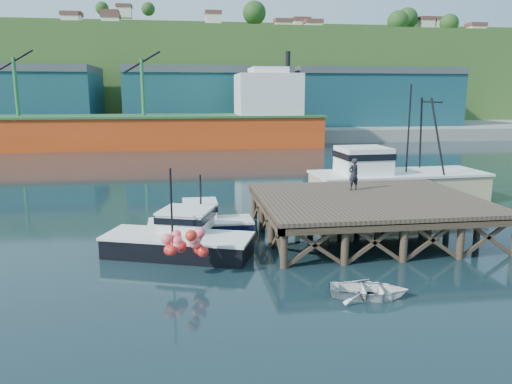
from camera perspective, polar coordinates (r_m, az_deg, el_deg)
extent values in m
plane|color=black|center=(27.32, 1.63, -5.30)|extent=(300.00, 300.00, 0.00)
cube|color=brown|center=(28.28, 12.69, -0.83)|extent=(12.00, 10.00, 0.25)
cube|color=#473828|center=(24.00, 16.79, -3.80)|extent=(12.00, 0.30, 0.35)
cylinder|color=#473828|center=(22.64, 3.21, -6.74)|extent=(0.36, 0.36, 2.60)
cylinder|color=#473828|center=(31.58, -0.20, -1.52)|extent=(0.36, 0.36, 2.60)
cylinder|color=#473828|center=(35.02, 18.60, -0.84)|extent=(0.36, 0.36, 2.60)
cube|color=gray|center=(96.13, -5.66, 7.17)|extent=(160.00, 40.00, 2.00)
cube|color=#184351|center=(90.90, -5.57, 10.41)|extent=(28.00, 16.00, 9.00)
cube|color=#184351|center=(97.15, 12.69, 10.24)|extent=(30.00, 16.00, 9.00)
cube|color=#D84214|center=(74.36, -14.17, 6.62)|extent=(55.00, 9.50, 4.40)
cube|color=#26592D|center=(74.23, -14.25, 8.39)|extent=(55.50, 10.00, 0.30)
cube|color=silver|center=(74.84, 1.33, 11.05)|extent=(9.00, 9.00, 6.00)
cube|color=silver|center=(74.90, 1.34, 13.57)|extent=(5.00, 7.00, 1.20)
cylinder|color=black|center=(75.55, 3.67, 14.83)|extent=(0.70, 0.70, 2.50)
cube|color=#2D511E|center=(125.90, -6.43, 12.67)|extent=(220.00, 50.00, 22.00)
cube|color=#0E1133|center=(27.65, -6.31, -4.23)|extent=(5.59, 2.06, 0.86)
cube|color=silver|center=(27.54, -6.33, -3.32)|extent=(5.70, 2.10, 0.12)
cube|color=silver|center=(28.41, -6.44, -2.01)|extent=(1.83, 1.83, 0.86)
cube|color=black|center=(28.37, -6.45, -1.63)|extent=(1.93, 1.93, 0.29)
cylinder|color=black|center=(26.69, -6.34, -0.87)|extent=(0.10, 0.10, 2.69)
cube|color=black|center=(24.63, -8.90, -6.13)|extent=(7.45, 4.78, 0.97)
cube|color=silver|center=(24.49, -8.94, -5.00)|extent=(7.60, 4.88, 0.13)
cube|color=silver|center=(25.51, -8.00, -3.23)|extent=(2.97, 2.97, 0.97)
cube|color=black|center=(25.45, -8.01, -2.76)|extent=(3.13, 3.13, 0.32)
cylinder|color=black|center=(23.43, -9.65, -1.47)|extent=(0.10, 0.10, 3.44)
sphere|color=#FF5D62|center=(21.56, -9.65, -6.74)|extent=(0.45, 0.45, 0.45)
sphere|color=#FF5D62|center=(21.70, -7.08, -5.95)|extent=(0.45, 0.45, 0.45)
sphere|color=red|center=(21.11, -8.23, -5.86)|extent=(0.45, 0.45, 0.45)
cube|color=#CAB982|center=(37.78, 15.91, 0.49)|extent=(12.49, 4.83, 2.01)
cube|color=silver|center=(37.61, 16.00, 2.08)|extent=(12.72, 5.07, 0.17)
cube|color=silver|center=(36.41, 12.06, 3.49)|extent=(3.50, 3.29, 2.01)
cube|color=black|center=(36.36, 12.09, 4.19)|extent=(3.62, 3.40, 0.45)
cylinder|color=black|center=(37.51, 17.03, 6.57)|extent=(0.12, 0.12, 6.71)
imported|color=white|center=(20.13, 12.75, -10.84)|extent=(3.45, 2.83, 0.62)
imported|color=black|center=(30.03, 11.09, 2.01)|extent=(0.79, 0.64, 1.89)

